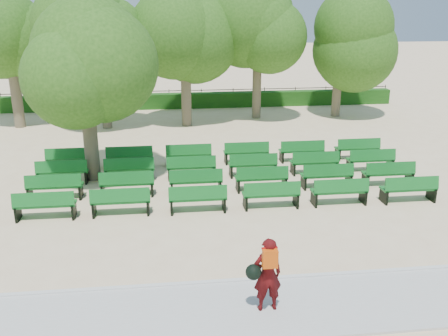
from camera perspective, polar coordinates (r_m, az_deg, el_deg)
ground at (r=17.71m, az=-2.25°, el=-2.41°), size 120.00×120.00×0.00m
paving at (r=11.15m, az=1.00°, el=-16.05°), size 30.00×2.20×0.06m
curb at (r=12.09m, az=0.25°, el=-12.88°), size 30.00×0.12×0.10m
hedge at (r=31.06m, az=-4.40°, el=7.69°), size 26.00×0.70×0.90m
fence at (r=31.54m, az=-4.41°, el=7.03°), size 26.00×0.10×1.02m
tree_line at (r=27.25m, az=-3.98°, el=5.17°), size 21.80×6.80×7.04m
bench_array at (r=18.15m, az=0.14°, el=-1.53°), size 1.85×0.66×1.15m
tree_among at (r=18.34m, az=-15.69°, el=11.04°), size 4.44×4.44×6.17m
person at (r=10.73m, az=4.88°, el=-11.94°), size 0.80×0.49×1.68m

